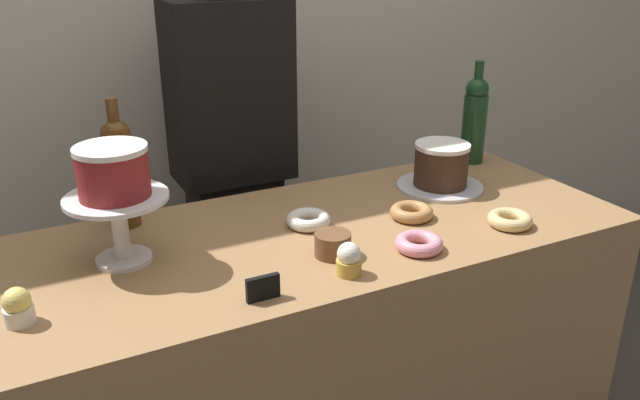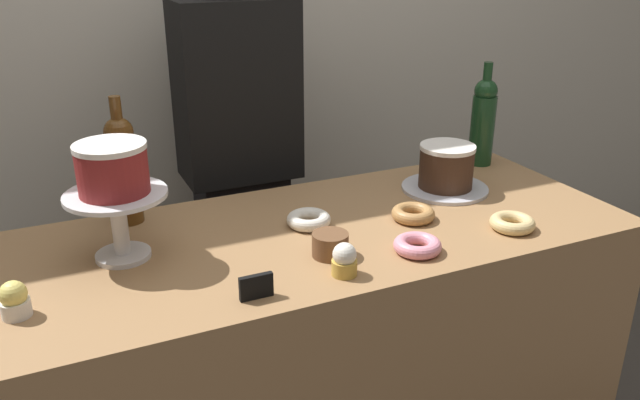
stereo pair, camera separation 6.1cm
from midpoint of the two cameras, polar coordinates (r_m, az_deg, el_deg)
back_wall at (r=2.30m, az=-8.82°, el=15.51°), size 6.00×0.05×2.60m
display_counter at (r=1.83m, az=0.99°, el=-15.42°), size 1.58×0.64×0.89m
cake_stand_pedestal at (r=1.47m, az=-16.43°, el=-1.23°), size 0.22×0.22×0.16m
white_layer_cake at (r=1.44m, az=-16.89°, el=2.71°), size 0.15×0.15×0.11m
silver_serving_platter at (r=1.88m, az=11.97°, el=1.04°), size 0.25×0.25×0.01m
chocolate_round_cake at (r=1.86m, az=12.14°, el=2.97°), size 0.16×0.16×0.12m
wine_bottle_green at (r=2.09m, az=15.16°, el=6.90°), size 0.08×0.08×0.33m
wine_bottle_amber at (r=1.65m, az=-16.17°, el=2.75°), size 0.08×0.08×0.33m
cupcake_vanilla at (r=1.37m, az=3.47°, el=-5.38°), size 0.06×0.06×0.07m
cupcake_lemon at (r=1.35m, az=-24.43°, el=-8.15°), size 0.06×0.06×0.07m
donut_glazed at (r=1.67m, az=17.79°, el=-1.97°), size 0.11×0.11×0.03m
donut_sugar at (r=1.61m, az=0.07°, el=-1.77°), size 0.11×0.11×0.03m
donut_pink at (r=1.50m, az=9.84°, el=-4.02°), size 0.11×0.11×0.03m
donut_maple at (r=1.67m, az=9.35°, el=-1.22°), size 0.11×0.11×0.03m
cookie_stack at (r=1.46m, az=2.12°, el=-4.01°), size 0.08×0.08×0.05m
price_sign_chalkboard at (r=1.29m, az=-4.36°, el=-7.73°), size 0.07×0.01×0.05m
barista_figure at (r=2.09m, az=-6.26°, el=1.98°), size 0.36×0.22×1.60m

